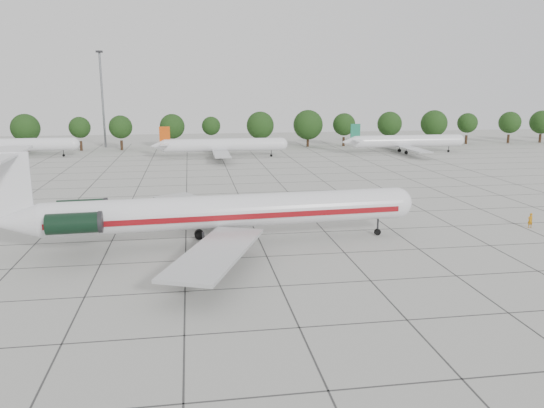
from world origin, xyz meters
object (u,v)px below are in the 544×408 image
(bg_airliner_b, at_px, (12,145))
(floodlight_mast, at_px, (102,94))
(ground_crew, at_px, (530,220))
(main_airliner, at_px, (207,212))
(bg_airliner_c, at_px, (223,145))
(bg_airliner_d, at_px, (406,141))

(bg_airliner_b, relative_size, floodlight_mast, 1.11)
(ground_crew, bearing_deg, main_airliner, -0.16)
(bg_airliner_c, relative_size, floodlight_mast, 1.11)
(ground_crew, height_order, floodlight_mast, floodlight_mast)
(ground_crew, xyz_separation_m, bg_airliner_d, (13.38, 69.56, 2.02))
(bg_airliner_d, distance_m, floodlight_mast, 80.70)
(ground_crew, relative_size, bg_airliner_d, 0.06)
(main_airliner, distance_m, ground_crew, 38.53)
(main_airliner, relative_size, bg_airliner_b, 1.59)
(bg_airliner_c, bearing_deg, bg_airliner_b, 170.91)
(main_airliner, height_order, bg_airliner_b, main_airliner)
(bg_airliner_d, bearing_deg, bg_airliner_b, 176.29)
(floodlight_mast, bearing_deg, bg_airliner_d, -17.76)
(floodlight_mast, bearing_deg, ground_crew, -56.27)
(bg_airliner_c, height_order, floodlight_mast, floodlight_mast)
(bg_airliner_c, height_order, bg_airliner_d, same)
(bg_airliner_c, bearing_deg, floodlight_mast, 139.39)
(bg_airliner_c, xyz_separation_m, floodlight_mast, (-30.38, 26.05, 11.37))
(bg_airliner_b, height_order, bg_airliner_c, same)
(bg_airliner_b, distance_m, floodlight_mast, 28.31)
(main_airliner, bearing_deg, floodlight_mast, 100.81)
(bg_airliner_d, bearing_deg, floodlight_mast, 162.24)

